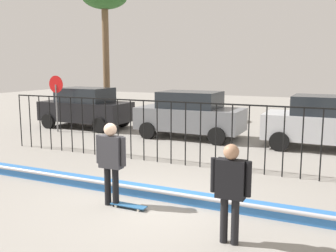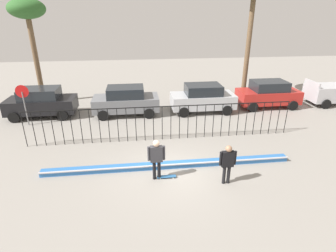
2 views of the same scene
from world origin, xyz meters
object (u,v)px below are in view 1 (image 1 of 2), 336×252
parked_car_gray (190,114)px  skateboard (129,205)px  palm_tree_short (105,2)px  parked_car_black (86,107)px  parked_car_silver (328,122)px  skateboarder (111,157)px  stop_sign (56,96)px  camera_operator (230,185)px

parked_car_gray → skateboard: bearing=-74.9°
skateboard → palm_tree_short: bearing=131.9°
parked_car_black → parked_car_silver: 10.68m
skateboarder → parked_car_gray: bearing=111.1°
skateboarder → parked_car_gray: 7.99m
parked_car_gray → parked_car_silver: 5.20m
skateboarder → parked_car_gray: size_ratio=0.41×
stop_sign → parked_car_silver: bearing=5.6°
camera_operator → palm_tree_short: size_ratio=0.23×
camera_operator → parked_car_silver: (1.08, 8.47, -0.05)m
camera_operator → parked_car_gray: bearing=-42.4°
skateboard → camera_operator: 2.62m
parked_car_gray → parked_car_silver: bearing=1.7°
camera_operator → stop_sign: stop_sign is taller
parked_car_gray → camera_operator: bearing=-61.9°
skateboard → parked_car_black: parked_car_black is taller
skateboarder → palm_tree_short: (-7.72, 11.28, 5.22)m
skateboard → parked_car_silver: bearing=72.5°
palm_tree_short → skateboarder: bearing=-55.6°
skateboard → parked_car_gray: (-1.78, 7.86, 0.91)m
skateboarder → camera_operator: (2.75, -0.65, -0.05)m
camera_operator → parked_car_black: (-9.60, 8.84, -0.05)m
camera_operator → parked_car_silver: bearing=-75.4°
parked_car_black → palm_tree_short: palm_tree_short is taller
camera_operator → palm_tree_short: (-10.47, 11.93, 5.27)m
camera_operator → parked_car_silver: 8.54m
skateboard → stop_sign: (-7.72, 6.72, 1.56)m
skateboard → palm_tree_short: (-8.13, 11.28, 6.23)m
stop_sign → camera_operator: bearing=-36.2°
palm_tree_short → parked_car_silver: bearing=-16.7°
parked_car_black → stop_sign: (-0.46, -1.46, 0.64)m
camera_operator → parked_car_gray: parked_car_gray is taller
parked_car_silver → parked_car_gray: bearing=178.3°
camera_operator → parked_car_gray: (-4.13, 8.52, -0.05)m
parked_car_black → parked_car_silver: same height
skateboarder → camera_operator: skateboarder is taller
skateboarder → camera_operator: size_ratio=1.04×
parked_car_silver → parked_car_black: bearing=176.9°
stop_sign → skateboarder: bearing=-42.6°
parked_car_gray → stop_sign: bearing=-166.8°
parked_car_black → parked_car_gray: size_ratio=1.00×
camera_operator → parked_car_silver: size_ratio=0.39×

